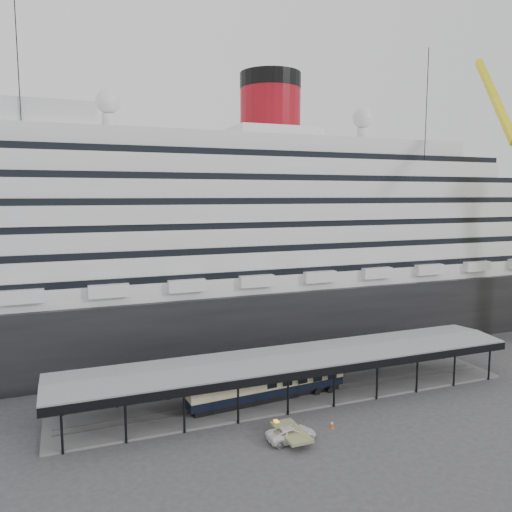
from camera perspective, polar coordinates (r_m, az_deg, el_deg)
The scene contains 8 objects.
ground at distance 58.07m, azimuth 6.76°, elevation -17.48°, with size 200.00×200.00×0.00m, color #37373A.
cruise_ship at distance 82.65m, azimuth -3.49°, elevation 3.06°, with size 130.00×30.00×43.90m.
platform_canopy at distance 61.28m, azimuth 4.54°, elevation -13.72°, with size 56.00×9.18×5.30m.
port_truck at distance 52.15m, azimuth 4.06°, elevation -19.59°, with size 2.30×4.98×1.38m, color white.
pullman_carriage at distance 59.90m, azimuth 1.36°, elevation -14.19°, with size 19.71×4.15×19.21m.
traffic_cone_left at distance 52.32m, azimuth 1.65°, elevation -19.91°, with size 0.46×0.46×0.69m.
traffic_cone_mid at distance 53.97m, azimuth 4.73°, elevation -19.03°, with size 0.47×0.47×0.71m.
traffic_cone_right at distance 55.13m, azimuth 8.68°, elevation -18.45°, with size 0.43×0.43×0.81m.
Camera 1 is at (-25.09, -46.53, 24.03)m, focal length 35.00 mm.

